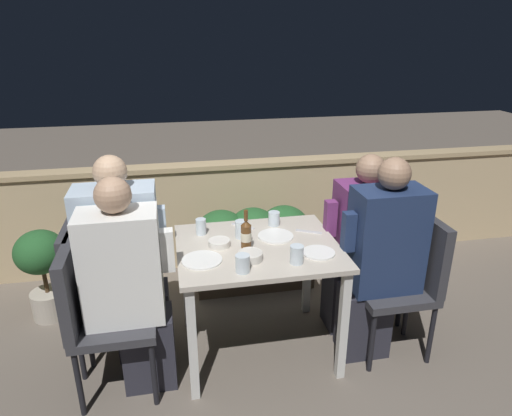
# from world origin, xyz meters

# --- Properties ---
(ground_plane) EXTENTS (16.00, 16.00, 0.00)m
(ground_plane) POSITION_xyz_m (0.00, 0.00, 0.00)
(ground_plane) COLOR #665B51
(parapet_wall) EXTENTS (9.00, 0.18, 0.92)m
(parapet_wall) POSITION_xyz_m (0.00, 1.28, 0.47)
(parapet_wall) COLOR tan
(parapet_wall) RESTS_ON ground_plane
(dining_table) EXTENTS (0.98, 0.81, 0.76)m
(dining_table) POSITION_xyz_m (0.00, 0.00, 0.66)
(dining_table) COLOR #BCB2A3
(dining_table) RESTS_ON ground_plane
(planter_hedge) EXTENTS (0.94, 0.47, 0.66)m
(planter_hedge) POSITION_xyz_m (0.13, 0.82, 0.37)
(planter_hedge) COLOR brown
(planter_hedge) RESTS_ON ground_plane
(chair_left_near) EXTENTS (0.46, 0.45, 0.92)m
(chair_left_near) POSITION_xyz_m (-0.96, -0.17, 0.55)
(chair_left_near) COLOR #333338
(chair_left_near) RESTS_ON ground_plane
(person_white_polo) EXTENTS (0.50, 0.26, 1.29)m
(person_white_polo) POSITION_xyz_m (-0.75, -0.17, 0.65)
(person_white_polo) COLOR #282833
(person_white_polo) RESTS_ON ground_plane
(chair_left_far) EXTENTS (0.46, 0.45, 0.92)m
(chair_left_far) POSITION_xyz_m (-0.99, 0.12, 0.55)
(chair_left_far) COLOR #333338
(chair_left_far) RESTS_ON ground_plane
(person_blue_shirt) EXTENTS (0.52, 0.26, 1.33)m
(person_blue_shirt) POSITION_xyz_m (-0.79, 0.12, 0.67)
(person_blue_shirt) COLOR #282833
(person_blue_shirt) RESTS_ON ground_plane
(chair_right_near) EXTENTS (0.46, 0.45, 0.92)m
(chair_right_near) POSITION_xyz_m (0.94, -0.15, 0.55)
(chair_right_near) COLOR #333338
(chair_right_near) RESTS_ON ground_plane
(person_navy_jumper) EXTENTS (0.50, 0.26, 1.31)m
(person_navy_jumper) POSITION_xyz_m (0.73, -0.15, 0.66)
(person_navy_jumper) COLOR #282833
(person_navy_jumper) RESTS_ON ground_plane
(chair_right_far) EXTENTS (0.46, 0.45, 0.92)m
(chair_right_far) POSITION_xyz_m (0.93, 0.15, 0.55)
(chair_right_far) COLOR #333338
(chair_right_far) RESTS_ON ground_plane
(person_purple_stripe) EXTENTS (0.48, 0.26, 1.25)m
(person_purple_stripe) POSITION_xyz_m (0.72, 0.15, 0.63)
(person_purple_stripe) COLOR #282833
(person_purple_stripe) RESTS_ON ground_plane
(beer_bottle) EXTENTS (0.06, 0.06, 0.25)m
(beer_bottle) POSITION_xyz_m (-0.08, -0.04, 0.86)
(beer_bottle) COLOR brown
(beer_bottle) RESTS_ON dining_table
(plate_0) EXTENTS (0.23, 0.23, 0.01)m
(plate_0) POSITION_xyz_m (-0.35, -0.13, 0.76)
(plate_0) COLOR white
(plate_0) RESTS_ON dining_table
(plate_1) EXTENTS (0.19, 0.19, 0.01)m
(plate_1) POSITION_xyz_m (0.33, -0.17, 0.76)
(plate_1) COLOR white
(plate_1) RESTS_ON dining_table
(plate_2) EXTENTS (0.22, 0.22, 0.01)m
(plate_2) POSITION_xyz_m (0.13, 0.10, 0.76)
(plate_2) COLOR white
(plate_2) RESTS_ON dining_table
(bowl_0) EXTENTS (0.14, 0.14, 0.05)m
(bowl_0) POSITION_xyz_m (-0.08, -0.17, 0.79)
(bowl_0) COLOR beige
(bowl_0) RESTS_ON dining_table
(bowl_1) EXTENTS (0.13, 0.13, 0.04)m
(bowl_1) POSITION_xyz_m (-0.23, 0.04, 0.78)
(bowl_1) COLOR silver
(bowl_1) RESTS_ON dining_table
(glass_cup_0) EXTENTS (0.08, 0.08, 0.09)m
(glass_cup_0) POSITION_xyz_m (0.16, 0.28, 0.81)
(glass_cup_0) COLOR silver
(glass_cup_0) RESTS_ON dining_table
(glass_cup_1) EXTENTS (0.08, 0.08, 0.11)m
(glass_cup_1) POSITION_xyz_m (0.17, -0.26, 0.81)
(glass_cup_1) COLOR silver
(glass_cup_1) RESTS_ON dining_table
(glass_cup_2) EXTENTS (0.08, 0.08, 0.11)m
(glass_cup_2) POSITION_xyz_m (-0.08, 0.13, 0.82)
(glass_cup_2) COLOR silver
(glass_cup_2) RESTS_ON dining_table
(glass_cup_3) EXTENTS (0.07, 0.07, 0.10)m
(glass_cup_3) POSITION_xyz_m (-0.32, 0.23, 0.81)
(glass_cup_3) COLOR silver
(glass_cup_3) RESTS_ON dining_table
(glass_cup_4) EXTENTS (0.08, 0.08, 0.10)m
(glass_cup_4) POSITION_xyz_m (-0.14, -0.30, 0.81)
(glass_cup_4) COLOR silver
(glass_cup_4) RESTS_ON dining_table
(fork_0) EXTENTS (0.14, 0.13, 0.01)m
(fork_0) POSITION_xyz_m (-0.04, 0.29, 0.76)
(fork_0) COLOR silver
(fork_0) RESTS_ON dining_table
(fork_1) EXTENTS (0.16, 0.10, 0.01)m
(fork_1) POSITION_xyz_m (0.36, 0.12, 0.76)
(fork_1) COLOR silver
(fork_1) RESTS_ON dining_table
(potted_plant) EXTENTS (0.35, 0.35, 0.68)m
(potted_plant) POSITION_xyz_m (-1.43, 0.65, 0.42)
(potted_plant) COLOR #B2A899
(potted_plant) RESTS_ON ground_plane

